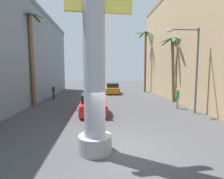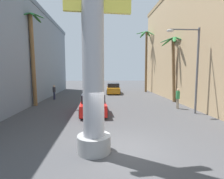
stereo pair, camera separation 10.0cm
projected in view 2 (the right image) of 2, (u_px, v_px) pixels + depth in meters
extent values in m
plane|color=#424244|center=(109.00, 105.00, 17.40)|extent=(91.82, 91.82, 0.00)
cube|color=slate|center=(6.00, 56.00, 18.68)|extent=(7.09, 27.54, 9.99)
cube|color=slate|center=(3.00, 4.00, 18.14)|extent=(7.23, 28.09, 0.50)
cube|color=tan|center=(216.00, 43.00, 17.84)|extent=(7.29, 25.59, 12.48)
cylinder|color=#9E9EA3|center=(93.00, 35.00, 6.71)|extent=(0.86, 0.86, 9.35)
cylinder|color=gray|center=(94.00, 143.00, 7.15)|extent=(1.37, 1.37, 0.70)
cube|color=#F2E04C|center=(98.00, 5.00, 6.60)|extent=(2.57, 0.39, 0.56)
cylinder|color=#59595E|center=(197.00, 72.00, 13.41)|extent=(0.16, 0.16, 6.56)
cylinder|color=#59595E|center=(185.00, 29.00, 13.02)|extent=(2.24, 0.10, 0.10)
ellipsoid|color=beige|center=(170.00, 31.00, 12.96)|extent=(0.56, 0.28, 0.20)
cylinder|color=black|center=(83.00, 105.00, 15.74)|extent=(0.25, 0.65, 0.64)
cylinder|color=black|center=(103.00, 104.00, 15.94)|extent=(0.25, 0.65, 0.64)
cylinder|color=black|center=(81.00, 114.00, 12.34)|extent=(0.25, 0.65, 0.64)
cylinder|color=black|center=(106.00, 113.00, 12.54)|extent=(0.25, 0.65, 0.64)
cube|color=red|center=(93.00, 105.00, 14.11)|extent=(2.14, 5.01, 0.80)
cube|color=black|center=(93.00, 97.00, 13.68)|extent=(1.85, 2.15, 0.60)
cylinder|color=black|center=(108.00, 90.00, 28.06)|extent=(0.25, 0.65, 0.64)
cylinder|color=black|center=(119.00, 90.00, 28.09)|extent=(0.25, 0.65, 0.64)
cylinder|color=black|center=(107.00, 92.00, 24.81)|extent=(0.25, 0.65, 0.64)
cylinder|color=black|center=(120.00, 92.00, 24.84)|extent=(0.25, 0.65, 0.64)
cube|color=#BF7214|center=(113.00, 90.00, 26.42)|extent=(2.08, 4.75, 0.80)
cube|color=black|center=(113.00, 85.00, 26.35)|extent=(1.83, 2.64, 0.60)
cylinder|color=brown|center=(33.00, 61.00, 16.44)|extent=(0.46, 0.48, 8.54)
ellipsoid|color=#2E6C2D|center=(38.00, 16.00, 16.03)|extent=(1.19, 0.38, 0.55)
ellipsoid|color=#2D622D|center=(37.00, 18.00, 16.54)|extent=(0.84, 1.15, 0.72)
ellipsoid|color=#2E682D|center=(29.00, 17.00, 16.42)|extent=(1.05, 1.15, 0.48)
ellipsoid|color=#2B6D2D|center=(25.00, 15.00, 15.97)|extent=(1.22, 0.42, 0.46)
ellipsoid|color=#1F5D2D|center=(26.00, 14.00, 15.40)|extent=(0.74, 1.20, 0.65)
ellipsoid|color=#1F762D|center=(32.00, 14.00, 15.45)|extent=(0.85, 1.21, 0.58)
cylinder|color=brown|center=(146.00, 62.00, 27.96)|extent=(0.36, 0.54, 9.48)
ellipsoid|color=#32782D|center=(151.00, 33.00, 27.63)|extent=(1.68, 0.56, 0.70)
ellipsoid|color=#2B6D2D|center=(148.00, 34.00, 28.19)|extent=(1.29, 1.57, 0.58)
ellipsoid|color=#29702D|center=(143.00, 35.00, 28.24)|extent=(0.95, 1.60, 0.88)
ellipsoid|color=#28712D|center=(141.00, 33.00, 27.31)|extent=(1.72, 0.57, 0.57)
ellipsoid|color=#215C2D|center=(144.00, 33.00, 26.81)|extent=(1.30, 1.41, 0.94)
ellipsoid|color=#20682D|center=(151.00, 33.00, 26.87)|extent=(1.26, 1.39, 0.99)
cylinder|color=brown|center=(174.00, 71.00, 18.73)|extent=(0.60, 0.49, 6.76)
ellipsoid|color=#2E732D|center=(181.00, 40.00, 18.37)|extent=(1.56, 0.48, 0.66)
ellipsoid|color=#1F622D|center=(175.00, 42.00, 18.97)|extent=(1.02, 1.43, 0.89)
ellipsoid|color=#2A762D|center=(167.00, 42.00, 18.84)|extent=(1.19, 1.33, 0.90)
ellipsoid|color=#205F2D|center=(167.00, 40.00, 18.26)|extent=(1.54, 0.46, 0.68)
ellipsoid|color=#1F652D|center=(174.00, 39.00, 17.52)|extent=(0.91, 1.49, 0.82)
ellipsoid|color=#27602D|center=(182.00, 39.00, 17.67)|extent=(1.19, 1.37, 0.84)
cylinder|color=gray|center=(178.00, 104.00, 15.38)|extent=(0.14, 0.14, 0.90)
cylinder|color=gray|center=(177.00, 103.00, 15.58)|extent=(0.14, 0.14, 0.90)
cylinder|color=#338C4C|center=(178.00, 95.00, 15.40)|extent=(0.35, 0.35, 0.67)
sphere|color=tan|center=(178.00, 90.00, 15.35)|extent=(0.22, 0.22, 0.22)
cylinder|color=#1E233F|center=(54.00, 96.00, 20.42)|extent=(0.14, 0.14, 0.89)
cylinder|color=#1E233F|center=(55.00, 96.00, 20.62)|extent=(0.14, 0.14, 0.89)
cylinder|color=#26262D|center=(54.00, 90.00, 20.44)|extent=(0.39, 0.39, 0.58)
sphere|color=tan|center=(54.00, 86.00, 20.40)|extent=(0.22, 0.22, 0.22)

